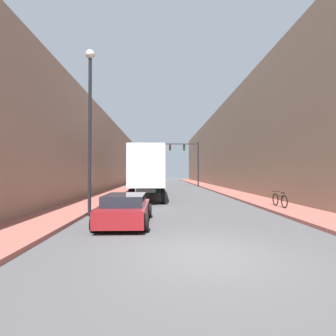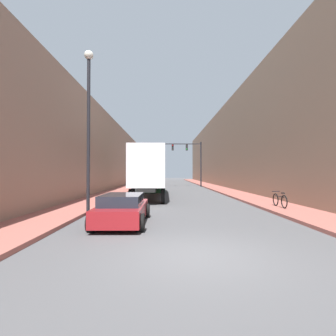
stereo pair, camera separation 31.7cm
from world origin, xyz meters
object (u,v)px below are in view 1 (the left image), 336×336
semi_truck (150,171)px  sedan_car (126,209)px  traffic_signal_gantry (188,156)px  parked_bicycle (280,200)px  street_lamp (90,111)px

semi_truck → sedan_car: 12.22m
traffic_signal_gantry → parked_bicycle: bearing=-83.8°
traffic_signal_gantry → parked_bicycle: (2.60, -23.99, -4.04)m
sedan_car → parked_bicycle: size_ratio=2.32×
semi_truck → traffic_signal_gantry: traffic_signal_gantry is taller
traffic_signal_gantry → parked_bicycle: size_ratio=3.63×
sedan_car → parked_bicycle: (8.15, 3.93, -0.06)m
semi_truck → street_lamp: size_ratio=1.64×
parked_bicycle → semi_truck: bearing=133.1°
semi_truck → street_lamp: street_lamp is taller
street_lamp → parked_bicycle: size_ratio=4.38×
semi_truck → traffic_signal_gantry: (5.04, 15.81, 2.37)m
semi_truck → sedan_car: size_ratio=3.09×
sedan_car → traffic_signal_gantry: (5.54, 27.92, 3.98)m
street_lamp → parked_bicycle: bearing=11.2°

